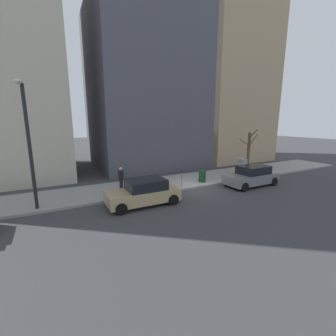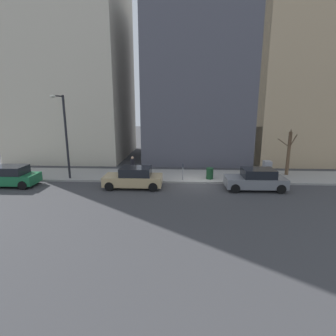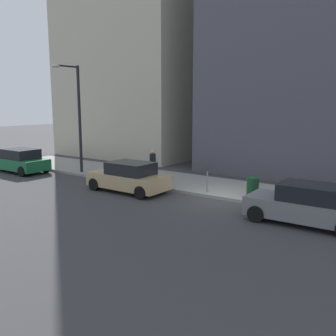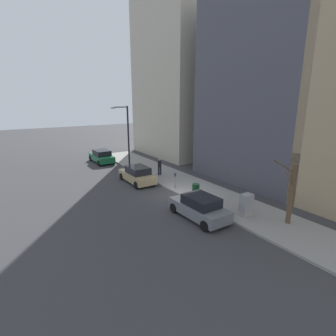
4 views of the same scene
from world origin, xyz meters
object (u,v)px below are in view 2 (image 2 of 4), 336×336
object	(u,v)px
trash_bin	(210,173)
office_tower_left	(295,67)
bare_tree	(289,152)
office_tower_right	(72,49)
utility_box	(267,170)
parked_car_green	(9,176)
streetlamp	(64,130)
parked_car_grey	(256,180)
parking_meter	(183,170)
office_block_center	(198,84)
parked_car_tan	(134,178)
pedestrian_near_meter	(133,165)

from	to	relation	value
trash_bin	office_tower_left	world-z (taller)	office_tower_left
bare_tree	office_tower_right	distance (m)	25.08
utility_box	parked_car_green	bearing A→B (deg)	97.52
utility_box	streetlamp	distance (m)	16.22
parked_car_grey	trash_bin	size ratio (longest dim) A/B	4.70
parking_meter	office_block_center	distance (m)	13.14
parked_car_tan	bare_tree	world-z (taller)	bare_tree
streetlamp	pedestrian_near_meter	bearing A→B (deg)	-76.58
trash_bin	office_tower_left	distance (m)	16.40
bare_tree	trash_bin	distance (m)	7.03
utility_box	office_tower_left	bearing A→B (deg)	-28.75
trash_bin	utility_box	bearing A→B (deg)	-85.01
trash_bin	office_tower_right	distance (m)	21.30
streetlamp	trash_bin	distance (m)	11.81
parked_car_green	office_tower_right	distance (m)	16.99
bare_tree	utility_box	bearing A→B (deg)	121.43
parked_car_grey	bare_tree	bearing A→B (deg)	-44.47
parked_car_green	pedestrian_near_meter	size ratio (longest dim) A/B	2.54
utility_box	streetlamp	world-z (taller)	streetlamp
parking_meter	bare_tree	size ratio (longest dim) A/B	0.34
trash_bin	office_tower_right	bearing A→B (deg)	54.35
bare_tree	office_tower_right	xyz separation A→B (m)	(8.79, 21.27, 9.97)
bare_tree	trash_bin	xyz separation A→B (m)	(-1.68, 6.67, -1.47)
pedestrian_near_meter	office_tower_right	bearing A→B (deg)	33.70
utility_box	parked_car_grey	bearing A→B (deg)	148.64
parked_car_grey	office_tower_left	bearing A→B (deg)	-30.20
parking_meter	trash_bin	distance (m)	2.23
parked_car_tan	office_tower_left	distance (m)	21.32
bare_tree	pedestrian_near_meter	bearing A→B (deg)	94.87
bare_tree	office_tower_right	size ratio (longest dim) A/B	0.16
utility_box	bare_tree	size ratio (longest dim) A/B	0.36
pedestrian_near_meter	office_block_center	size ratio (longest dim) A/B	0.10
utility_box	pedestrian_near_meter	world-z (taller)	pedestrian_near_meter
parked_car_grey	parking_meter	xyz separation A→B (m)	(1.69, 5.19, 0.24)
parked_car_grey	office_tower_right	world-z (taller)	office_tower_right
streetlamp	office_block_center	distance (m)	15.99
parked_car_tan	bare_tree	bearing A→B (deg)	-72.77
parked_car_tan	office_tower_left	size ratio (longest dim) A/B	0.21
utility_box	office_tower_right	xyz separation A→B (m)	(10.07, 19.18, 11.19)
office_tower_left	parked_car_grey	bearing A→B (deg)	150.67
streetlamp	parked_car_grey	bearing A→B (deg)	-96.08
parking_meter	office_block_center	world-z (taller)	office_block_center
parked_car_grey	bare_tree	size ratio (longest dim) A/B	1.06
office_block_center	parking_meter	bearing A→B (deg)	171.09
streetlamp	pedestrian_near_meter	world-z (taller)	streetlamp
parked_car_tan	parking_meter	bearing A→B (deg)	-64.69
office_block_center	office_tower_right	distance (m)	14.63
parked_car_green	utility_box	size ratio (longest dim) A/B	2.95
office_tower_right	parked_car_tan	bearing A→B (deg)	-144.87
parked_car_grey	parking_meter	distance (m)	5.46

